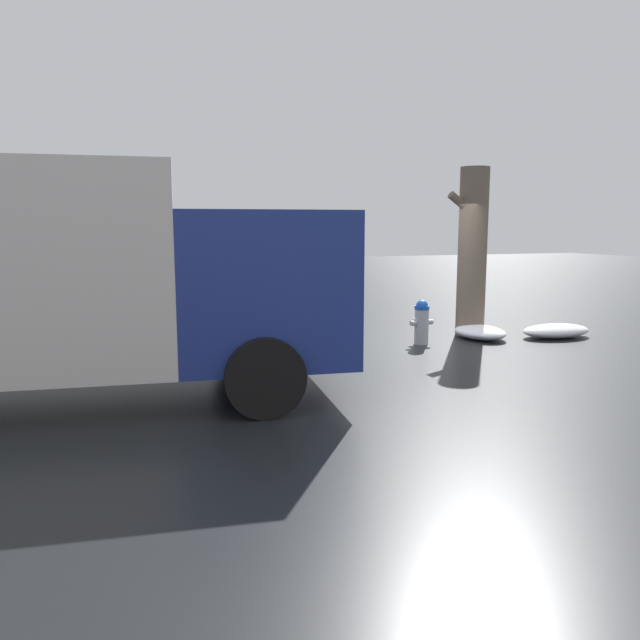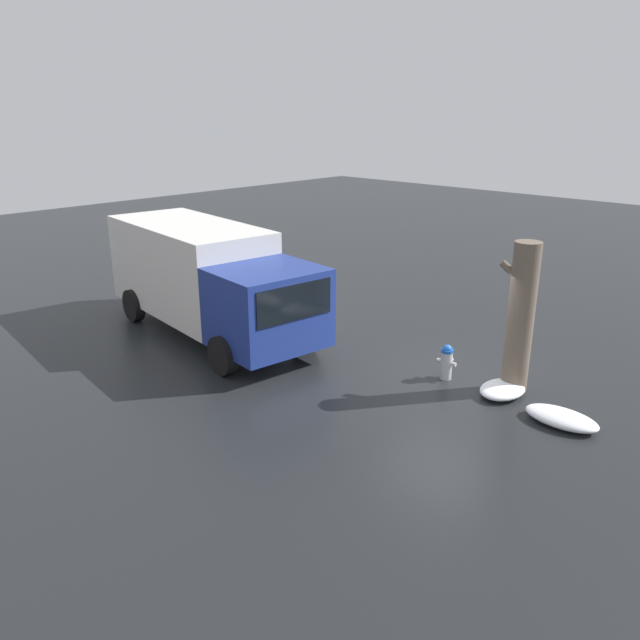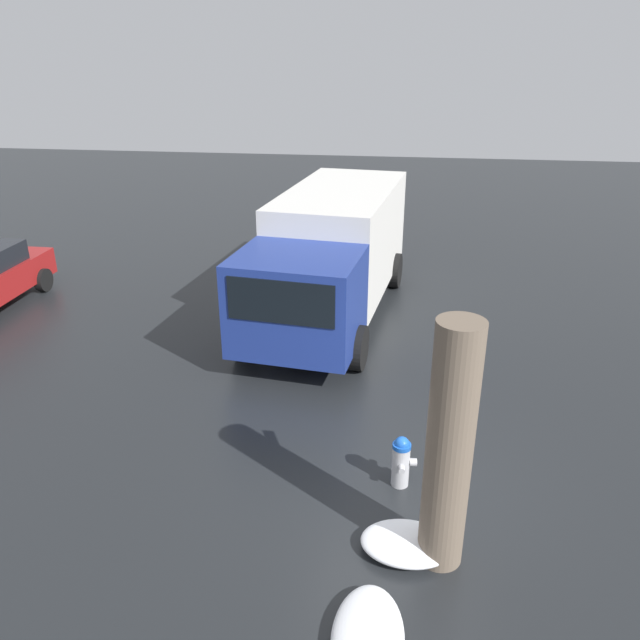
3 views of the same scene
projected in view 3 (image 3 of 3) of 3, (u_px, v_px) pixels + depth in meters
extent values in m
plane|color=black|center=(399.00, 484.00, 9.00)|extent=(60.00, 60.00, 0.00)
cylinder|color=#B7B7BC|center=(401.00, 466.00, 8.88)|extent=(0.25, 0.25, 0.63)
cylinder|color=blue|center=(402.00, 446.00, 8.74)|extent=(0.26, 0.26, 0.06)
sphere|color=blue|center=(402.00, 444.00, 8.73)|extent=(0.21, 0.21, 0.21)
cylinder|color=#B7B7BC|center=(413.00, 462.00, 8.84)|extent=(0.12, 0.11, 0.11)
cylinder|color=#B7B7BC|center=(400.00, 454.00, 9.01)|extent=(0.11, 0.10, 0.09)
cylinder|color=#B7B7BC|center=(402.00, 469.00, 8.69)|extent=(0.11, 0.10, 0.09)
cylinder|color=#6B5B4C|center=(449.00, 449.00, 7.08)|extent=(0.54, 0.54, 3.19)
cylinder|color=#6B5B4C|center=(455.00, 370.00, 6.95)|extent=(0.62, 0.15, 0.50)
cube|color=navy|center=(298.00, 300.00, 11.90)|extent=(2.32, 2.57, 1.82)
cube|color=black|center=(280.00, 302.00, 10.84)|extent=(0.27, 1.96, 0.80)
cube|color=silver|center=(341.00, 237.00, 14.99)|extent=(5.38, 2.94, 2.33)
cylinder|color=black|center=(358.00, 348.00, 12.08)|extent=(0.93, 0.39, 0.90)
cylinder|color=black|center=(245.00, 335.00, 12.63)|extent=(0.93, 0.39, 0.90)
cylinder|color=black|center=(395.00, 270.00, 16.32)|extent=(0.93, 0.39, 0.90)
cylinder|color=black|center=(309.00, 263.00, 16.87)|extent=(0.93, 0.39, 0.90)
cylinder|color=black|center=(43.00, 280.00, 16.07)|extent=(0.60, 0.20, 0.60)
ellipsoid|color=white|center=(406.00, 543.00, 7.75)|extent=(0.83, 1.15, 0.25)
ellipsoid|color=white|center=(368.00, 638.00, 6.50)|extent=(1.40, 0.77, 0.26)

